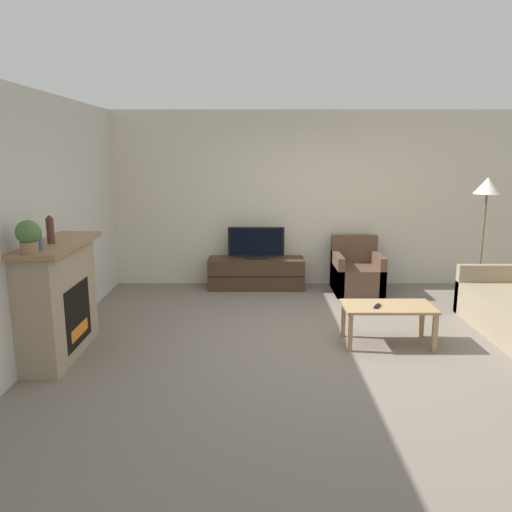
% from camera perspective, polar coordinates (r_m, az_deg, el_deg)
% --- Properties ---
extents(ground_plane, '(24.00, 24.00, 0.00)m').
position_cam_1_polar(ground_plane, '(5.74, 7.43, -9.51)').
color(ground_plane, slate).
extents(wall_back, '(12.00, 0.06, 2.70)m').
position_cam_1_polar(wall_back, '(7.86, 5.37, 6.47)').
color(wall_back, beige).
rests_on(wall_back, ground).
extents(wall_left, '(0.06, 12.00, 2.70)m').
position_cam_1_polar(wall_left, '(5.80, -22.88, 3.68)').
color(wall_left, beige).
rests_on(wall_left, ground).
extents(fireplace, '(0.50, 1.36, 1.20)m').
position_cam_1_polar(fireplace, '(5.51, -21.67, -4.51)').
color(fireplace, tan).
rests_on(fireplace, ground).
extents(mantel_vase_left, '(0.09, 0.09, 0.22)m').
position_cam_1_polar(mantel_vase_left, '(4.99, -23.78, 1.86)').
color(mantel_vase_left, '#385670').
rests_on(mantel_vase_left, fireplace).
extents(mantel_vase_centre_left, '(0.07, 0.07, 0.28)m').
position_cam_1_polar(mantel_vase_centre_left, '(5.27, -22.50, 2.75)').
color(mantel_vase_centre_left, '#512D23').
rests_on(mantel_vase_centre_left, fireplace).
extents(potted_plant, '(0.21, 0.21, 0.30)m').
position_cam_1_polar(potted_plant, '(4.83, -24.63, 2.18)').
color(potted_plant, '#936B4C').
rests_on(potted_plant, fireplace).
extents(tv_stand, '(1.47, 0.46, 0.47)m').
position_cam_1_polar(tv_stand, '(7.72, -0.03, -1.98)').
color(tv_stand, '#422D1E').
rests_on(tv_stand, ground).
extents(tv, '(0.86, 0.18, 0.49)m').
position_cam_1_polar(tv, '(7.62, -0.03, 1.38)').
color(tv, black).
rests_on(tv, tv_stand).
extents(armchair, '(0.70, 0.76, 0.82)m').
position_cam_1_polar(armchair, '(7.68, 11.38, -2.00)').
color(armchair, brown).
rests_on(armchair, ground).
extents(coffee_table, '(0.98, 0.51, 0.44)m').
position_cam_1_polar(coffee_table, '(5.66, 14.81, -6.08)').
color(coffee_table, '#A37F56').
rests_on(coffee_table, ground).
extents(remote, '(0.10, 0.15, 0.02)m').
position_cam_1_polar(remote, '(5.55, 13.64, -5.58)').
color(remote, black).
rests_on(remote, coffee_table).
extents(floor_lamp, '(0.35, 0.35, 1.75)m').
position_cam_1_polar(floor_lamp, '(7.40, 24.83, 6.48)').
color(floor_lamp, black).
rests_on(floor_lamp, ground).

